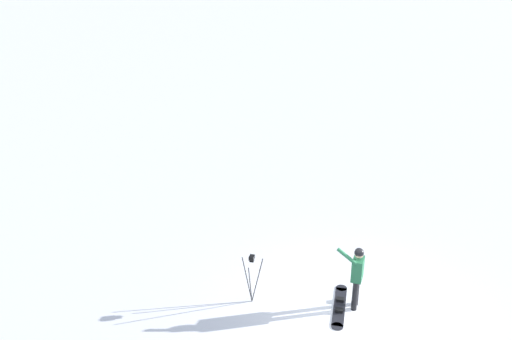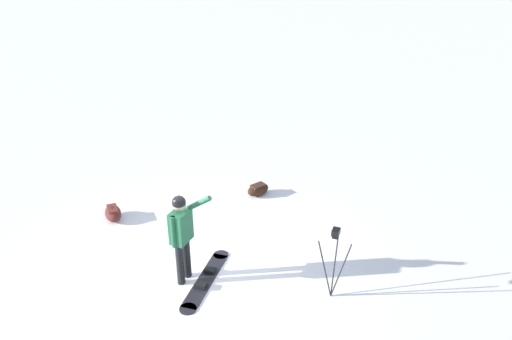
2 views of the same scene
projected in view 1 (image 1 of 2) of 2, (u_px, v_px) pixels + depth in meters
name	position (u px, v px, depth m)	size (l,w,h in m)	color
ground_plane	(349.00, 317.00, 13.44)	(300.00, 300.00, 0.00)	white
snowboarder	(357.00, 272.00, 13.39)	(0.67, 0.47, 1.75)	black
snowboard	(339.00, 306.00, 13.80)	(0.41, 1.87, 0.10)	black
camera_tripod	(252.00, 269.00, 13.62)	(0.55, 0.53, 1.37)	#262628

